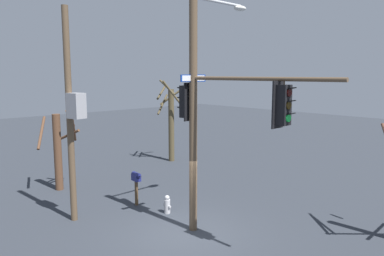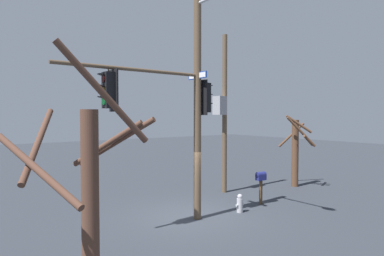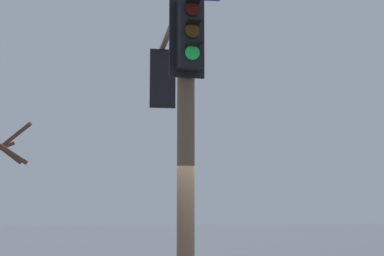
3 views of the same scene
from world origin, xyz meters
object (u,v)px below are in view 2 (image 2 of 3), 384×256
(fire_hydrant, at_px, (240,204))
(mailbox, at_px, (261,179))
(bare_tree_behind_pole, at_px, (88,206))
(bare_tree_across_street, at_px, (296,149))

(fire_hydrant, relative_size, mailbox, 0.52)
(mailbox, bearing_deg, bare_tree_behind_pole, 121.73)
(fire_hydrant, xyz_separation_m, mailbox, (1.60, 0.34, 0.76))
(bare_tree_behind_pole, bearing_deg, bare_tree_across_street, 23.12)
(mailbox, distance_m, bare_tree_across_street, 4.58)
(fire_hydrant, height_order, bare_tree_behind_pole, bare_tree_behind_pole)
(bare_tree_across_street, bearing_deg, bare_tree_behind_pole, -156.88)
(bare_tree_behind_pole, height_order, bare_tree_across_street, bare_tree_behind_pole)
(mailbox, distance_m, bare_tree_behind_pole, 10.11)
(mailbox, relative_size, bare_tree_behind_pole, 0.29)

